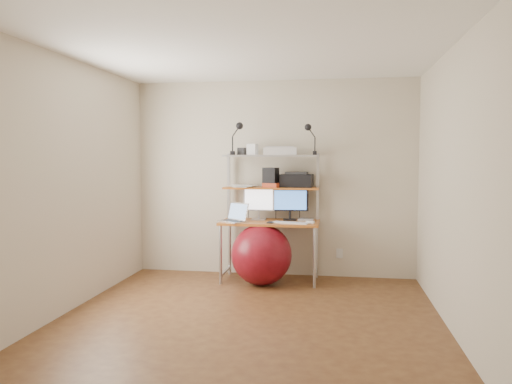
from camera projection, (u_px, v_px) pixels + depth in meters
room at (250, 186)px, 4.65m from camera, size 3.60×3.60×3.60m
computer_desk at (271, 203)px, 6.15m from camera, size 1.20×0.60×1.57m
wall_outlet at (339, 253)px, 6.34m from camera, size 0.08×0.01×0.12m
monitor_silver at (259, 201)px, 6.23m from camera, size 0.39×0.14×0.43m
monitor_black at (290, 202)px, 6.19m from camera, size 0.46×0.14×0.46m
laptop at (235, 218)px, 6.06m from camera, size 0.42×0.41×0.29m
keyboard at (291, 223)px, 5.91m from camera, size 0.45×0.23×0.01m
mouse at (310, 222)px, 5.91m from camera, size 0.11×0.08×0.03m
mac_mini at (306, 220)px, 6.11m from camera, size 0.19×0.19×0.04m
phone at (271, 222)px, 5.96m from camera, size 0.08×0.14×0.01m
printer at (297, 180)px, 6.20m from camera, size 0.41×0.30×0.19m
nas_cube at (271, 177)px, 6.18m from camera, size 0.20×0.20×0.24m
red_box at (271, 185)px, 6.14m from camera, size 0.23×0.18×0.05m
scanner at (280, 151)px, 6.14m from camera, size 0.43×0.32×0.11m
box_white at (252, 149)px, 6.18m from camera, size 0.14×0.12×0.14m
box_grey at (242, 151)px, 6.27m from camera, size 0.11×0.11×0.09m
clip_lamp_left at (238, 131)px, 6.15m from camera, size 0.16×0.09×0.40m
clip_lamp_right at (309, 132)px, 5.99m from camera, size 0.15×0.08×0.37m
exercise_ball at (261, 255)px, 5.94m from camera, size 0.73×0.73×0.73m
paper_stack at (242, 186)px, 6.26m from camera, size 0.38×0.41×0.02m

